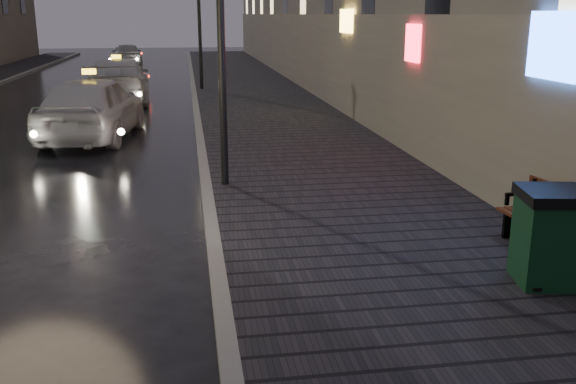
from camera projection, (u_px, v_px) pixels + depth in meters
name	position (u px, v px, depth m)	size (l,w,h in m)	color
ground	(68.00, 368.00, 6.03)	(120.00, 120.00, 0.00)	black
sidewalk	(252.00, 92.00, 26.58)	(4.60, 58.00, 0.15)	black
curb	(194.00, 93.00, 26.22)	(0.20, 58.00, 0.15)	slate
lamp_far	(199.00, 7.00, 26.31)	(0.36, 0.36, 5.28)	black
bench	(556.00, 222.00, 8.38)	(0.75, 1.74, 0.86)	black
trash_bin	(550.00, 236.00, 7.44)	(0.86, 0.86, 1.13)	#0E321A
taxi_near	(92.00, 107.00, 16.82)	(2.01, 4.99, 1.70)	silver
taxi_mid	(118.00, 81.00, 23.89)	(2.26, 5.55, 1.61)	silver
car_far	(127.00, 55.00, 39.99)	(1.74, 4.33, 1.47)	#96979D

